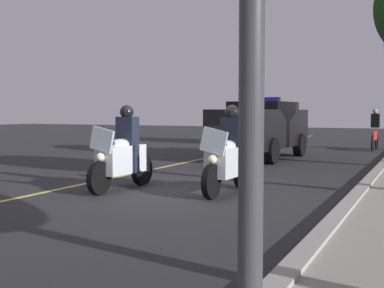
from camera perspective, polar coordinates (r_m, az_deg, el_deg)
name	(u,v)px	position (r m, az deg, el deg)	size (l,w,h in m)	color
ground_plane	(176,191)	(10.41, -1.75, -5.19)	(80.00, 80.00, 0.00)	#28282B
curb_strip	(354,200)	(9.41, 17.32, -5.85)	(48.00, 0.24, 0.15)	#9E9B93
lane_stripe_center	(82,184)	(11.60, -11.97, -4.34)	(48.00, 0.12, 0.01)	#E0D14C
police_motorcycle_lead_left	(122,155)	(10.64, -7.66, -1.24)	(2.14, 0.59, 1.72)	black
police_motorcycle_lead_right	(228,157)	(10.11, 3.98, -1.48)	(2.14, 0.59, 1.72)	black
police_suv	(261,127)	(17.52, 7.55, 1.89)	(4.98, 2.26, 2.05)	black
cyclist_background	(375,129)	(22.24, 19.42, 1.51)	(1.76, 0.33, 1.69)	black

